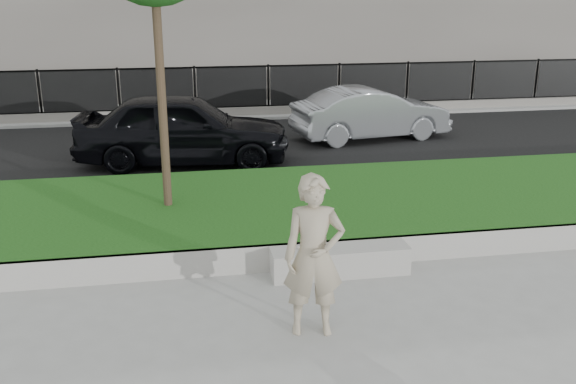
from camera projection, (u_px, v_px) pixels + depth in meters
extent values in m
plane|color=gray|center=(282.00, 305.00, 8.14)|extent=(90.00, 90.00, 0.00)
cube|color=#14390E|center=(253.00, 212.00, 10.89)|extent=(34.00, 4.00, 0.40)
cube|color=#9F9C94|center=(269.00, 258.00, 9.05)|extent=(34.00, 0.08, 0.40)
cube|color=black|center=(226.00, 146.00, 16.10)|extent=(34.00, 7.00, 0.04)
cube|color=gray|center=(214.00, 111.00, 20.30)|extent=(34.00, 3.00, 0.12)
cube|color=slate|center=(216.00, 112.00, 19.31)|extent=(32.00, 0.30, 0.24)
cube|color=black|center=(215.00, 91.00, 19.12)|extent=(32.00, 0.04, 1.50)
cube|color=black|center=(215.00, 67.00, 18.90)|extent=(32.00, 0.05, 0.05)
cube|color=black|center=(216.00, 107.00, 19.27)|extent=(32.00, 0.05, 0.05)
cube|color=#9F9C94|center=(340.00, 260.00, 8.99)|extent=(1.94, 0.48, 0.40)
imported|color=tan|center=(314.00, 256.00, 7.25)|extent=(0.75, 0.55, 1.91)
cube|color=beige|center=(306.00, 248.00, 8.88)|extent=(0.23, 0.20, 0.02)
cylinder|color=#38281C|center=(158.00, 28.00, 9.78)|extent=(0.14, 0.14, 5.69)
imported|color=black|center=(183.00, 128.00, 14.25)|extent=(4.89, 2.44, 1.60)
imported|color=gray|center=(371.00, 113.00, 16.61)|extent=(4.23, 2.05, 1.34)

